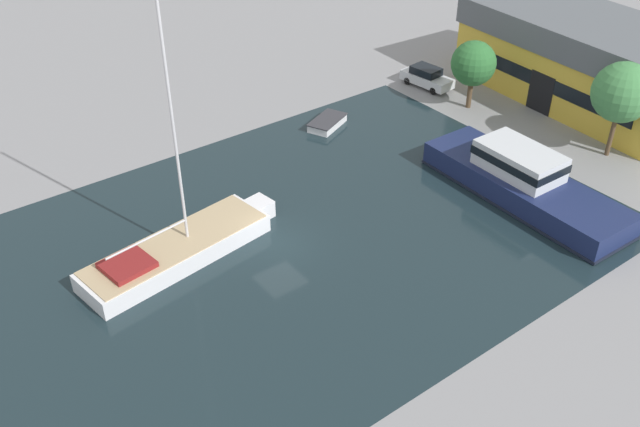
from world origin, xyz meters
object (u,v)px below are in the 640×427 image
quay_tree_near_building (623,92)px  parked_car (427,77)px  quay_tree_by_water (474,64)px  sailboat_moored (179,249)px  motor_cruiser (523,181)px  small_dinghy (327,123)px  warehouse_building (584,59)px

quay_tree_near_building → parked_car: quay_tree_near_building is taller
quay_tree_by_water → sailboat_moored: size_ratio=0.35×
motor_cruiser → small_dinghy: size_ratio=3.83×
sailboat_moored → motor_cruiser: sailboat_moored is taller
warehouse_building → parked_car: size_ratio=4.35×
quay_tree_near_building → small_dinghy: size_ratio=1.84×
sailboat_moored → motor_cruiser: bearing=62.0°
motor_cruiser → parked_car: bearing=67.1°
warehouse_building → parked_car: (-8.74, -8.02, -2.42)m
warehouse_building → quay_tree_by_water: size_ratio=3.72×
small_dinghy → sailboat_moored: bearing=91.6°
warehouse_building → sailboat_moored: (-0.46, -35.03, -2.57)m
sailboat_moored → warehouse_building: bearing=81.4°
parked_car → quay_tree_near_building: bearing=90.9°
sailboat_moored → motor_cruiser: (7.34, 19.99, 0.49)m
quay_tree_by_water → quay_tree_near_building: bearing=10.8°
sailboat_moored → small_dinghy: sailboat_moored is taller
warehouse_building → quay_tree_near_building: quay_tree_near_building is taller
warehouse_building → sailboat_moored: size_ratio=1.32×
quay_tree_by_water → parked_car: (-4.76, 0.11, -2.76)m
warehouse_building → motor_cruiser: 16.66m
parked_car → motor_cruiser: motor_cruiser is taller
quay_tree_near_building → quay_tree_by_water: quay_tree_near_building is taller
parked_car → motor_cruiser: (15.61, -7.01, 0.33)m
quay_tree_by_water → parked_car: quay_tree_by_water is taller
quay_tree_near_building → quay_tree_by_water: (-10.95, -2.09, -1.08)m
quay_tree_near_building → motor_cruiser: bearing=-90.6°
parked_car → motor_cruiser: size_ratio=0.33×
sailboat_moored → small_dinghy: size_ratio=4.12×
small_dinghy → quay_tree_by_water: bearing=-133.9°
parked_car → motor_cruiser: 17.12m
warehouse_building → motor_cruiser: (6.87, -15.04, -2.09)m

